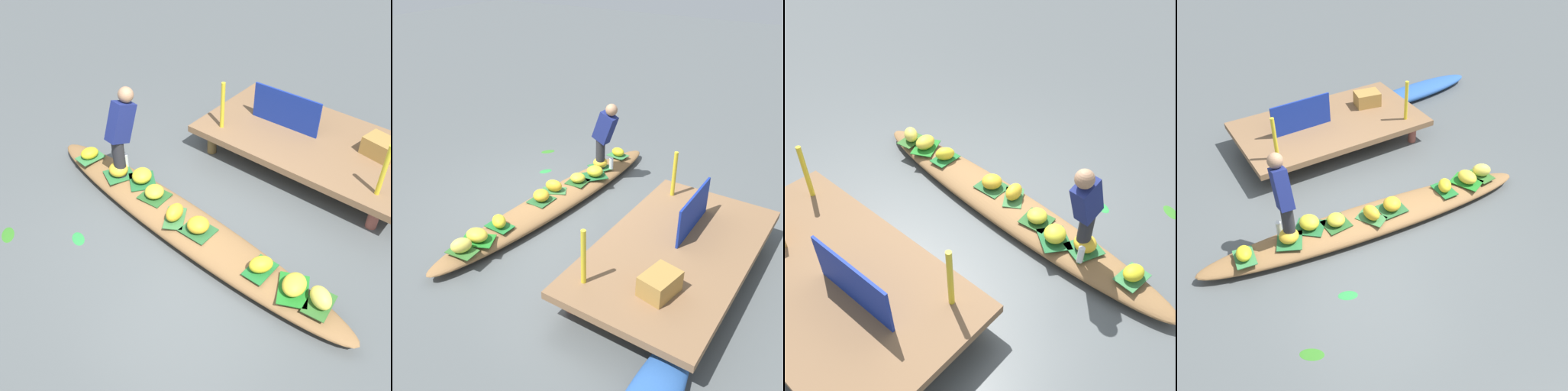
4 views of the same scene
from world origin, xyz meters
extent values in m
plane|color=#525758|center=(0.00, 0.00, 0.00)|extent=(40.00, 40.00, 0.00)
cube|color=brown|center=(0.50, 2.30, 0.37)|extent=(3.20, 1.80, 0.10)
cylinder|color=brown|center=(-0.78, 1.58, 0.16)|extent=(0.14, 0.14, 0.32)
cylinder|color=#924E43|center=(1.78, 1.58, 0.16)|extent=(0.14, 0.14, 0.32)
ellipsoid|color=olive|center=(0.00, 0.00, 0.12)|extent=(4.93, 1.07, 0.23)
cube|color=#38733C|center=(-0.05, -0.08, 0.24)|extent=(0.41, 0.46, 0.01)
ellipsoid|color=gold|center=(-0.05, -0.08, 0.33)|extent=(0.23, 0.31, 0.19)
cube|color=#265826|center=(-0.53, 0.06, 0.24)|extent=(0.37, 0.35, 0.01)
ellipsoid|color=gold|center=(-0.53, 0.06, 0.31)|extent=(0.31, 0.31, 0.15)
cube|color=#275F30|center=(0.30, -0.06, 0.24)|extent=(0.37, 0.33, 0.01)
ellipsoid|color=gold|center=(0.30, -0.06, 0.33)|extent=(0.36, 0.36, 0.18)
cube|color=#286B37|center=(-1.20, 0.08, 0.24)|extent=(0.45, 0.47, 0.01)
ellipsoid|color=gold|center=(-1.20, 0.08, 0.33)|extent=(0.26, 0.25, 0.18)
cube|color=#1F5F31|center=(-0.87, 0.19, 0.24)|extent=(0.51, 0.50, 0.01)
ellipsoid|color=yellow|center=(-0.87, 0.19, 0.33)|extent=(0.35, 0.36, 0.18)
cube|color=#1F7724|center=(1.62, -0.11, 0.24)|extent=(0.47, 0.53, 0.01)
ellipsoid|color=yellow|center=(1.62, -0.11, 0.33)|extent=(0.28, 0.34, 0.18)
cube|color=#367A42|center=(-1.81, 0.10, 0.24)|extent=(0.29, 0.38, 0.01)
ellipsoid|color=yellow|center=(-1.81, 0.10, 0.31)|extent=(0.25, 0.29, 0.15)
cube|color=#1E6C2E|center=(1.21, -0.10, 0.24)|extent=(0.25, 0.38, 0.01)
ellipsoid|color=yellow|center=(1.21, -0.10, 0.32)|extent=(0.31, 0.33, 0.17)
cube|color=#306528|center=(1.92, -0.09, 0.24)|extent=(0.29, 0.41, 0.01)
ellipsoid|color=#F1D953|center=(1.92, -0.09, 0.34)|extent=(0.34, 0.31, 0.20)
cylinder|color=#28282D|center=(-1.18, 0.10, 0.51)|extent=(0.16, 0.16, 0.55)
cube|color=navy|center=(-1.17, 0.19, 1.03)|extent=(0.22, 0.46, 0.58)
sphere|color=#9E7556|center=(-1.16, 0.31, 1.37)|extent=(0.20, 0.20, 0.20)
cylinder|color=silver|center=(-1.26, 0.27, 0.34)|extent=(0.07, 0.07, 0.21)
cube|color=navy|center=(0.00, 2.30, 0.69)|extent=(1.06, 0.06, 0.54)
cylinder|color=gold|center=(-0.70, 1.70, 0.78)|extent=(0.06, 0.06, 0.71)
cylinder|color=gold|center=(1.70, 1.70, 0.78)|extent=(0.06, 0.06, 0.71)
ellipsoid|color=#2B8C40|center=(-0.89, -0.93, 0.00)|extent=(0.28, 0.23, 0.01)
ellipsoid|color=#337724|center=(-1.62, -1.45, 0.00)|extent=(0.31, 0.28, 0.01)
camera|label=1|loc=(2.83, -3.15, 4.20)|focal=43.55mm
camera|label=2|loc=(4.98, 3.94, 3.85)|focal=41.53mm
camera|label=3|loc=(-2.69, 3.52, 4.08)|focal=42.04mm
camera|label=4|loc=(-2.53, -4.27, 4.58)|focal=43.18mm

